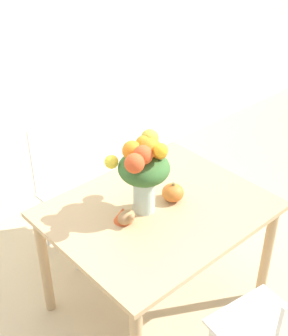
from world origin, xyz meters
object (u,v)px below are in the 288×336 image
object	(u,v)px
flower_vase	(144,167)
dining_chair_near_window	(71,186)
pumpkin	(173,193)
turkey_figurine	(125,216)

from	to	relation	value
flower_vase	dining_chair_near_window	xyz separation A→B (m)	(0.03, 0.78, -0.54)
pumpkin	turkey_figurine	xyz separation A→B (m)	(-0.32, 0.03, -0.01)
turkey_figurine	dining_chair_near_window	size ratio (longest dim) A/B	0.15
flower_vase	turkey_figurine	bearing A→B (deg)	-175.17
pumpkin	turkey_figurine	size ratio (longest dim) A/B	0.90
pumpkin	dining_chair_near_window	size ratio (longest dim) A/B	0.13
flower_vase	pumpkin	distance (m)	0.29
flower_vase	pumpkin	size ratio (longest dim) A/B	3.60
flower_vase	dining_chair_near_window	world-z (taller)	flower_vase
turkey_figurine	dining_chair_near_window	bearing A→B (deg)	77.43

